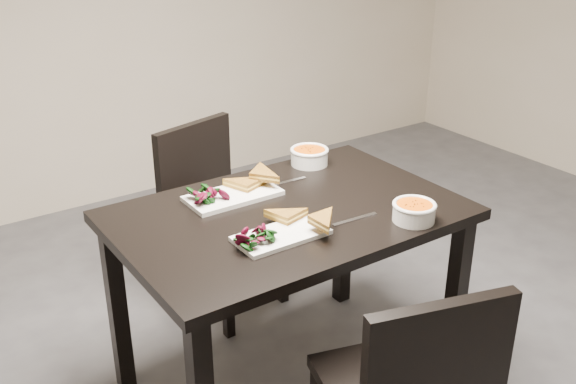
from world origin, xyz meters
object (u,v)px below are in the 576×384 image
object	(u,v)px
table	(288,235)
chair_far	(213,206)
soup_bowl_near	(414,211)
soup_bowl_far	(309,155)
plate_far	(233,196)
plate_near	(281,235)

from	to	relation	value
table	chair_far	bearing A→B (deg)	85.09
chair_far	soup_bowl_near	bearing A→B (deg)	-91.32
chair_far	soup_bowl_far	bearing A→B (deg)	-70.43
table	soup_bowl_near	world-z (taller)	soup_bowl_near
plate_far	soup_bowl_far	world-z (taller)	soup_bowl_far
soup_bowl_near	plate_far	distance (m)	0.66
plate_near	soup_bowl_near	distance (m)	0.47
plate_near	plate_far	world-z (taller)	plate_far
chair_far	soup_bowl_near	world-z (taller)	chair_far
plate_far	plate_near	bearing A→B (deg)	-94.24
plate_near	plate_far	bearing A→B (deg)	85.76
table	soup_bowl_far	size ratio (longest dim) A/B	7.59
plate_far	chair_far	bearing A→B (deg)	71.07
plate_near	plate_far	distance (m)	0.36
table	soup_bowl_near	size ratio (longest dim) A/B	8.01
table	plate_far	world-z (taller)	plate_far
table	plate_near	distance (m)	0.23
soup_bowl_far	table	bearing A→B (deg)	-135.80
plate_near	plate_far	size ratio (longest dim) A/B	0.89
table	plate_far	xyz separation A→B (m)	(-0.11, 0.20, 0.11)
soup_bowl_near	soup_bowl_far	size ratio (longest dim) A/B	0.95
table	soup_bowl_near	xyz separation A→B (m)	(0.31, -0.31, 0.14)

